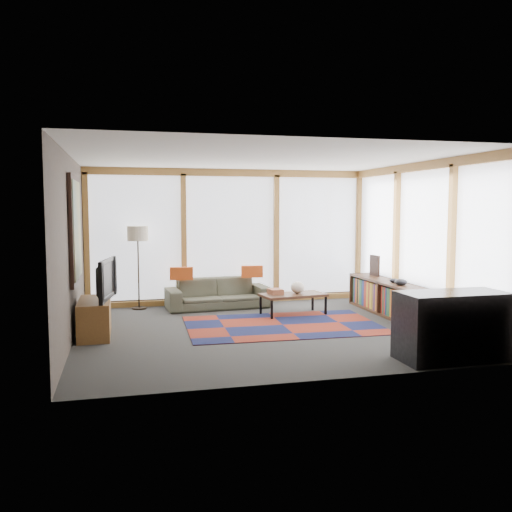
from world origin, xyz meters
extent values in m
plane|color=#292927|center=(0.00, 0.00, 0.00)|extent=(5.50, 5.50, 0.00)
cube|color=#433B32|center=(-2.75, 0.00, 1.30)|extent=(0.04, 5.00, 2.60)
cube|color=#433B32|center=(0.00, -2.50, 1.30)|extent=(5.50, 0.04, 2.60)
cube|color=silver|center=(0.00, 0.00, 2.60)|extent=(5.50, 5.00, 0.04)
cube|color=white|center=(0.00, 2.47, 1.30)|extent=(5.30, 0.02, 2.35)
cube|color=white|center=(2.72, 0.00, 1.30)|extent=(0.02, 4.80, 2.35)
cube|color=black|center=(-2.71, 0.30, 1.55)|extent=(0.05, 1.35, 1.55)
cube|color=gold|center=(-2.69, 0.30, 1.55)|extent=(0.02, 1.20, 1.40)
cube|color=maroon|center=(0.39, 0.21, 0.01)|extent=(3.09, 2.05, 0.01)
imported|color=#383A2D|center=(-0.35, 1.95, 0.28)|extent=(1.94, 0.87, 0.55)
cube|color=#BA4718|center=(-1.02, 1.92, 0.67)|extent=(0.43, 0.18, 0.23)
cube|color=#BA4718|center=(0.31, 1.96, 0.66)|extent=(0.41, 0.16, 0.22)
cube|color=brown|center=(0.51, 1.04, 0.42)|extent=(0.25, 0.29, 0.09)
ellipsoid|color=silver|center=(0.90, 1.03, 0.47)|extent=(0.30, 0.30, 0.21)
ellipsoid|color=black|center=(2.39, 0.10, 0.64)|extent=(0.24, 0.24, 0.10)
ellipsoid|color=black|center=(2.42, 0.40, 0.63)|extent=(0.15, 0.15, 0.07)
cube|color=black|center=(2.51, 1.32, 0.79)|extent=(0.07, 0.30, 0.39)
cube|color=brown|center=(-2.47, 0.20, 0.26)|extent=(0.44, 1.06, 0.53)
imported|color=black|center=(-2.37, 0.22, 0.83)|extent=(0.32, 1.04, 0.60)
cube|color=black|center=(1.86, -2.12, 0.42)|extent=(1.33, 0.63, 0.84)
camera|label=1|loc=(-2.05, -7.89, 1.88)|focal=38.00mm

